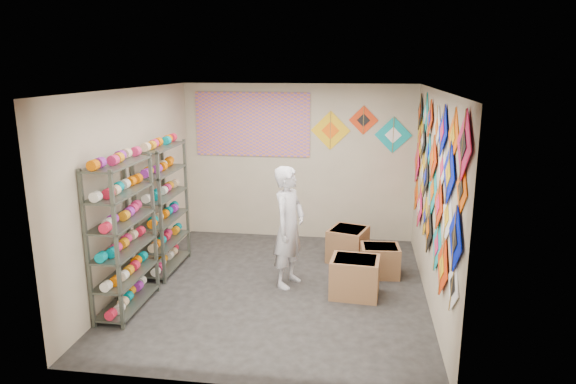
% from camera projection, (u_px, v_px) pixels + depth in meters
% --- Properties ---
extents(ground, '(4.50, 4.50, 0.00)m').
position_uv_depth(ground, '(278.00, 288.00, 7.09)').
color(ground, black).
extents(room_walls, '(4.50, 4.50, 4.50)m').
position_uv_depth(room_walls, '(277.00, 172.00, 6.69)').
color(room_walls, tan).
rests_on(room_walls, ground).
extents(shelf_rack_front, '(0.40, 1.10, 1.90)m').
position_uv_depth(shelf_rack_front, '(123.00, 237.00, 6.29)').
color(shelf_rack_front, '#4C5147').
rests_on(shelf_rack_front, ground).
extents(shelf_rack_back, '(0.40, 1.10, 1.90)m').
position_uv_depth(shelf_rack_back, '(163.00, 208.00, 7.54)').
color(shelf_rack_back, '#4C5147').
rests_on(shelf_rack_back, ground).
extents(string_spools, '(0.12, 2.36, 0.12)m').
position_uv_depth(string_spools, '(144.00, 214.00, 6.89)').
color(string_spools, '#DE2561').
rests_on(string_spools, ground).
extents(kite_wall_display, '(0.05, 4.31, 2.04)m').
position_uv_depth(kite_wall_display, '(433.00, 177.00, 6.42)').
color(kite_wall_display, white).
rests_on(kite_wall_display, room_walls).
extents(back_wall_kites, '(1.70, 0.02, 0.80)m').
position_uv_depth(back_wall_kites, '(360.00, 130.00, 8.63)').
color(back_wall_kites, '#EAB010').
rests_on(back_wall_kites, room_walls).
extents(poster, '(2.00, 0.01, 1.10)m').
position_uv_depth(poster, '(252.00, 124.00, 8.86)').
color(poster, '#7A4DA8').
rests_on(poster, room_walls).
extents(shopkeeper, '(0.87, 0.79, 1.69)m').
position_uv_depth(shopkeeper, '(289.00, 227.00, 7.02)').
color(shopkeeper, white).
rests_on(shopkeeper, ground).
extents(carton_a, '(0.67, 0.57, 0.52)m').
position_uv_depth(carton_a, '(355.00, 277.00, 6.81)').
color(carton_a, brown).
rests_on(carton_a, ground).
extents(carton_b, '(0.58, 0.49, 0.45)m').
position_uv_depth(carton_b, '(380.00, 261.00, 7.48)').
color(carton_b, brown).
rests_on(carton_b, ground).
extents(carton_c, '(0.69, 0.72, 0.52)m').
position_uv_depth(carton_c, '(348.00, 244.00, 8.06)').
color(carton_c, brown).
rests_on(carton_c, ground).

